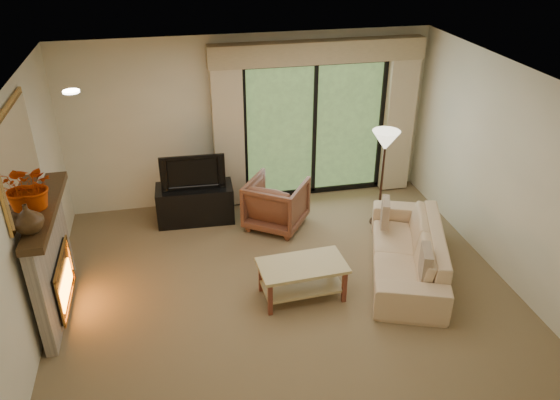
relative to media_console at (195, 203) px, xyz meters
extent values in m
plane|color=olive|center=(0.93, -1.95, -0.28)|extent=(5.50, 5.50, 0.00)
plane|color=silver|center=(0.93, -1.95, 2.32)|extent=(5.50, 5.50, 0.00)
plane|color=beige|center=(0.93, 0.55, 1.02)|extent=(5.00, 0.00, 5.00)
plane|color=beige|center=(0.93, -4.45, 1.02)|extent=(5.00, 0.00, 5.00)
plane|color=beige|center=(-1.82, -1.95, 1.02)|extent=(0.00, 5.00, 5.00)
plane|color=beige|center=(3.68, -1.95, 1.02)|extent=(0.00, 5.00, 5.00)
cube|color=#C5B18C|center=(0.58, 0.39, 0.92)|extent=(0.45, 0.18, 2.35)
cube|color=#C5B18C|center=(3.28, 0.39, 0.92)|extent=(0.45, 0.18, 2.35)
cube|color=tan|center=(1.93, 0.41, 2.04)|extent=(3.20, 0.24, 0.32)
cube|color=black|center=(0.00, 0.00, 0.00)|extent=(1.13, 0.54, 0.56)
imported|color=black|center=(0.00, 0.00, 0.54)|extent=(0.92, 0.15, 0.53)
imported|color=brown|center=(1.15, -0.40, 0.09)|extent=(1.10, 1.10, 0.73)
imported|color=tan|center=(2.54, -1.87, 0.04)|extent=(1.53, 2.31, 0.63)
cube|color=brown|center=(2.47, -2.49, 0.26)|extent=(0.23, 0.40, 0.39)
cube|color=brown|center=(2.47, -1.25, 0.25)|extent=(0.21, 0.37, 0.36)
imported|color=#3A2614|center=(-1.68, -2.27, 1.24)|extent=(0.36, 0.36, 0.30)
imported|color=#B83605|center=(-1.68, -1.79, 1.34)|extent=(0.57, 0.53, 0.51)
camera|label=1|loc=(-0.25, -7.20, 3.88)|focal=35.00mm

